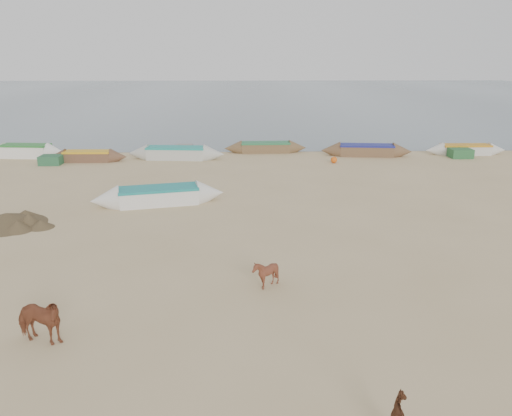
# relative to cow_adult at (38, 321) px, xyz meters

# --- Properties ---
(ground) EXTENTS (140.00, 140.00, 0.00)m
(ground) POSITION_rel_cow_adult_xyz_m (5.64, 4.28, -0.63)
(ground) COLOR tan
(ground) RESTS_ON ground
(sea) EXTENTS (160.00, 160.00, 0.00)m
(sea) POSITION_rel_cow_adult_xyz_m (5.64, 86.28, -0.62)
(sea) COLOR slate
(sea) RESTS_ON ground
(cow_adult) EXTENTS (1.62, 1.10, 1.25)m
(cow_adult) POSITION_rel_cow_adult_xyz_m (0.00, 0.00, 0.00)
(cow_adult) COLOR brown
(cow_adult) RESTS_ON ground
(calf_front) EXTENTS (0.88, 0.78, 0.95)m
(calf_front) POSITION_rel_cow_adult_xyz_m (5.79, 3.01, -0.15)
(calf_front) COLOR brown
(calf_front) RESTS_ON ground
(near_canoe) EXTENTS (6.58, 2.87, 0.84)m
(near_canoe) POSITION_rel_cow_adult_xyz_m (1.00, 12.40, -0.20)
(near_canoe) COLOR silver
(near_canoe) RESTS_ON ground
(debris_pile) EXTENTS (4.10, 4.10, 0.52)m
(debris_pile) POSITION_rel_cow_adult_xyz_m (-5.03, 9.41, -0.36)
(debris_pile) COLOR brown
(debris_pile) RESTS_ON ground
(waterline_canoes) EXTENTS (57.88, 4.40, 0.94)m
(waterline_canoes) POSITION_rel_cow_adult_xyz_m (4.18, 24.71, -0.21)
(waterline_canoes) COLOR brown
(waterline_canoes) RESTS_ON ground
(beach_clutter) EXTENTS (44.30, 5.33, 0.64)m
(beach_clutter) POSITION_rel_cow_adult_xyz_m (10.25, 23.96, -0.33)
(beach_clutter) COLOR #295B3A
(beach_clutter) RESTS_ON ground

